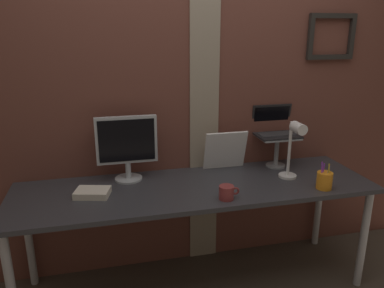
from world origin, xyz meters
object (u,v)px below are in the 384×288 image
(coffee_mug, at_px, (227,192))
(laptop, at_px, (274,127))
(pen_cup, at_px, (324,180))
(whiteboard_panel, at_px, (225,150))
(monitor, at_px, (127,144))
(desk_lamp, at_px, (294,144))

(coffee_mug, bearing_deg, laptop, 43.72)
(pen_cup, bearing_deg, whiteboard_panel, 135.81)
(monitor, relative_size, laptop, 1.43)
(laptop, height_order, coffee_mug, laptop)
(coffee_mug, bearing_deg, monitor, 140.65)
(whiteboard_panel, bearing_deg, desk_lamp, -39.63)
(whiteboard_panel, xyz_separation_m, desk_lamp, (0.36, -0.30, 0.11))
(pen_cup, distance_m, coffee_mug, 0.64)
(whiteboard_panel, distance_m, coffee_mug, 0.51)
(monitor, xyz_separation_m, desk_lamp, (1.05, -0.26, -0.00))
(laptop, xyz_separation_m, desk_lamp, (-0.01, -0.32, -0.03))
(laptop, xyz_separation_m, pen_cup, (0.12, -0.50, -0.23))
(monitor, xyz_separation_m, coffee_mug, (0.54, -0.44, -0.21))
(monitor, bearing_deg, pen_cup, -20.51)
(laptop, bearing_deg, monitor, -176.66)
(whiteboard_panel, relative_size, desk_lamp, 0.75)
(whiteboard_panel, xyz_separation_m, coffee_mug, (-0.15, -0.48, -0.10))
(monitor, relative_size, pen_cup, 2.43)
(laptop, distance_m, pen_cup, 0.56)
(desk_lamp, relative_size, pen_cup, 2.26)
(monitor, bearing_deg, desk_lamp, -14.05)
(desk_lamp, height_order, pen_cup, desk_lamp)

